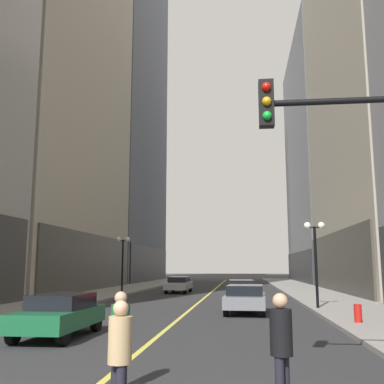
{
  "coord_description": "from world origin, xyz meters",
  "views": [
    {
      "loc": [
        2.7,
        -4.88,
        2.18
      ],
      "look_at": [
        -0.5,
        24.07,
        7.0
      ],
      "focal_mm": 42.21,
      "sensor_mm": 36.0,
      "label": 1
    }
  ],
  "objects_px": {
    "car_grey": "(245,298)",
    "car_silver": "(179,284)",
    "car_green": "(60,314)",
    "street_lamp_right_mid": "(315,245)",
    "pedestrian_in_black_coat": "(281,343)",
    "street_lamp_left_far": "(123,252)",
    "pedestrian_in_green_parka": "(120,332)",
    "pedestrian_in_tan_trench": "(120,351)",
    "fire_hydrant_right": "(358,315)",
    "car_red": "(241,289)"
  },
  "relations": [
    {
      "from": "car_red",
      "to": "car_silver",
      "type": "relative_size",
      "value": 0.96
    },
    {
      "from": "car_red",
      "to": "street_lamp_left_far",
      "type": "distance_m",
      "value": 10.19
    },
    {
      "from": "pedestrian_in_black_coat",
      "to": "pedestrian_in_tan_trench",
      "type": "distance_m",
      "value": 2.4
    },
    {
      "from": "car_grey",
      "to": "pedestrian_in_tan_trench",
      "type": "xyz_separation_m",
      "value": [
        -1.87,
        -15.3,
        0.27
      ]
    },
    {
      "from": "pedestrian_in_black_coat",
      "to": "street_lamp_right_mid",
      "type": "relative_size",
      "value": 0.4
    },
    {
      "from": "street_lamp_right_mid",
      "to": "car_green",
      "type": "bearing_deg",
      "value": -134.56
    },
    {
      "from": "pedestrian_in_green_parka",
      "to": "pedestrian_in_tan_trench",
      "type": "height_order",
      "value": "pedestrian_in_green_parka"
    },
    {
      "from": "car_silver",
      "to": "street_lamp_left_far",
      "type": "xyz_separation_m",
      "value": [
        -3.76,
        -4.31,
        2.54
      ]
    },
    {
      "from": "car_green",
      "to": "street_lamp_left_far",
      "type": "xyz_separation_m",
      "value": [
        -3.37,
        19.97,
        2.54
      ]
    },
    {
      "from": "street_lamp_left_far",
      "to": "street_lamp_right_mid",
      "type": "xyz_separation_m",
      "value": [
        12.8,
        -10.4,
        0.0
      ]
    },
    {
      "from": "car_grey",
      "to": "street_lamp_left_far",
      "type": "distance_m",
      "value": 15.48
    },
    {
      "from": "car_grey",
      "to": "street_lamp_right_mid",
      "type": "bearing_deg",
      "value": 26.5
    },
    {
      "from": "car_green",
      "to": "street_lamp_right_mid",
      "type": "xyz_separation_m",
      "value": [
        9.43,
        9.58,
        2.54
      ]
    },
    {
      "from": "car_red",
      "to": "fire_hydrant_right",
      "type": "xyz_separation_m",
      "value": [
        4.31,
        -12.28,
        -0.32
      ]
    },
    {
      "from": "car_grey",
      "to": "car_silver",
      "type": "relative_size",
      "value": 0.88
    },
    {
      "from": "car_green",
      "to": "street_lamp_right_mid",
      "type": "bearing_deg",
      "value": 45.44
    },
    {
      "from": "car_silver",
      "to": "street_lamp_left_far",
      "type": "distance_m",
      "value": 6.25
    },
    {
      "from": "car_green",
      "to": "car_red",
      "type": "xyz_separation_m",
      "value": [
        5.62,
        15.91,
        0.0
      ]
    },
    {
      "from": "pedestrian_in_tan_trench",
      "to": "fire_hydrant_right",
      "type": "height_order",
      "value": "pedestrian_in_tan_trench"
    },
    {
      "from": "street_lamp_left_far",
      "to": "fire_hydrant_right",
      "type": "xyz_separation_m",
      "value": [
        13.3,
        -16.34,
        -2.86
      ]
    },
    {
      "from": "pedestrian_in_tan_trench",
      "to": "street_lamp_right_mid",
      "type": "bearing_deg",
      "value": 72.3
    },
    {
      "from": "car_red",
      "to": "street_lamp_right_mid",
      "type": "distance_m",
      "value": 7.81
    },
    {
      "from": "car_red",
      "to": "street_lamp_right_mid",
      "type": "relative_size",
      "value": 1.03
    },
    {
      "from": "car_green",
      "to": "car_silver",
      "type": "bearing_deg",
      "value": 89.08
    },
    {
      "from": "pedestrian_in_black_coat",
      "to": "street_lamp_left_far",
      "type": "distance_m",
      "value": 28.63
    },
    {
      "from": "car_grey",
      "to": "car_silver",
      "type": "height_order",
      "value": "same"
    },
    {
      "from": "car_grey",
      "to": "car_silver",
      "type": "distance_m",
      "value": 17.37
    },
    {
      "from": "pedestrian_in_tan_trench",
      "to": "fire_hydrant_right",
      "type": "relative_size",
      "value": 2.12
    },
    {
      "from": "pedestrian_in_tan_trench",
      "to": "street_lamp_left_far",
      "type": "bearing_deg",
      "value": 104.96
    },
    {
      "from": "car_grey",
      "to": "fire_hydrant_right",
      "type": "bearing_deg",
      "value": -45.48
    },
    {
      "from": "street_lamp_left_far",
      "to": "street_lamp_right_mid",
      "type": "distance_m",
      "value": 16.49
    },
    {
      "from": "car_silver",
      "to": "fire_hydrant_right",
      "type": "bearing_deg",
      "value": -65.2
    },
    {
      "from": "pedestrian_in_green_parka",
      "to": "pedestrian_in_black_coat",
      "type": "bearing_deg",
      "value": -20.95
    },
    {
      "from": "car_grey",
      "to": "pedestrian_in_tan_trench",
      "type": "height_order",
      "value": "pedestrian_in_tan_trench"
    },
    {
      "from": "car_grey",
      "to": "car_red",
      "type": "xyz_separation_m",
      "value": [
        -0.22,
        8.12,
        0.0
      ]
    },
    {
      "from": "car_green",
      "to": "pedestrian_in_black_coat",
      "type": "distance_m",
      "value": 9.33
    },
    {
      "from": "car_grey",
      "to": "pedestrian_in_tan_trench",
      "type": "relative_size",
      "value": 2.45
    },
    {
      "from": "car_green",
      "to": "pedestrian_in_black_coat",
      "type": "relative_size",
      "value": 2.26
    },
    {
      "from": "pedestrian_in_green_parka",
      "to": "pedestrian_in_black_coat",
      "type": "height_order",
      "value": "pedestrian_in_black_coat"
    },
    {
      "from": "pedestrian_in_green_parka",
      "to": "fire_hydrant_right",
      "type": "distance_m",
      "value": 11.44
    },
    {
      "from": "car_red",
      "to": "pedestrian_in_black_coat",
      "type": "distance_m",
      "value": 22.8
    },
    {
      "from": "car_green",
      "to": "car_grey",
      "type": "bearing_deg",
      "value": 53.13
    },
    {
      "from": "pedestrian_in_green_parka",
      "to": "pedestrian_in_tan_trench",
      "type": "bearing_deg",
      "value": -74.78
    },
    {
      "from": "car_silver",
      "to": "street_lamp_left_far",
      "type": "bearing_deg",
      "value": -131.11
    },
    {
      "from": "car_green",
      "to": "fire_hydrant_right",
      "type": "distance_m",
      "value": 10.58
    },
    {
      "from": "car_green",
      "to": "pedestrian_in_green_parka",
      "type": "distance_m",
      "value": 6.81
    },
    {
      "from": "car_silver",
      "to": "street_lamp_right_mid",
      "type": "bearing_deg",
      "value": -58.41
    },
    {
      "from": "street_lamp_right_mid",
      "to": "street_lamp_left_far",
      "type": "bearing_deg",
      "value": 140.92
    },
    {
      "from": "pedestrian_in_tan_trench",
      "to": "street_lamp_right_mid",
      "type": "relative_size",
      "value": 0.38
    },
    {
      "from": "fire_hydrant_right",
      "to": "car_green",
      "type": "bearing_deg",
      "value": -159.92
    }
  ]
}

